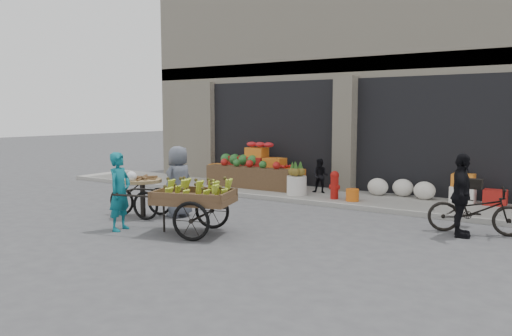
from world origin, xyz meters
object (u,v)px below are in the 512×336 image
Objects in this scene: banana_cart at (191,195)px; tricycle_cart at (142,191)px; vendor_grey at (179,181)px; pineapple_bin at (297,185)px; orange_bucket at (352,195)px; vendor_woman at (120,191)px; fire_hydrant at (335,184)px; seated_person at (320,176)px; cyclist at (461,195)px; bicycle at (476,210)px.

banana_cart is 1.78× the size of tricycle_cart.
pineapple_bin is at bearing 165.43° from vendor_grey.
vendor_woman reaches higher than orange_bucket.
pineapple_bin is at bearing 177.40° from fire_hydrant.
vendor_grey is (-1.28, 1.09, 0.04)m from banana_cart.
vendor_woman is (-1.63, -5.55, 0.18)m from seated_person.
seated_person is 4.77m from cyclist.
cyclist is at bearing -32.95° from orange_bucket.
seated_person is at bearing -28.36° from vendor_woman.
pineapple_bin is 0.36× the size of tricycle_cart.
bicycle is at bearing -18.34° from pineapple_bin.
vendor_woman is at bearing 108.36° from bicycle.
tricycle_cart is 0.94× the size of vendor_grey.
banana_cart is 1.46m from vendor_woman.
seated_person is at bearing 45.95° from cyclist.
bicycle is at bearing -38.45° from cyclist.
tricycle_cart is 6.50m from cyclist.
seated_person is at bearing 51.62° from tricycle_cart.
seated_person is 5.05m from banana_cart.
bicycle is 0.55m from cyclist.
banana_cart is 1.51× the size of bicycle.
orange_bucket is at bearing -5.71° from fire_hydrant.
banana_cart is at bearing -102.98° from seated_person.
orange_bucket is 0.21× the size of vendor_woman.
cyclist is at bearing -29.50° from fire_hydrant.
banana_cart is (0.14, -4.44, 0.37)m from pineapple_bin.
orange_bucket is at bearing -40.26° from seated_person.
seated_person is (-0.70, 0.65, 0.08)m from fire_hydrant.
seated_person is at bearing 162.94° from vendor_grey.
vendor_grey reaches higher than orange_bucket.
banana_cart reaches higher than bicycle.
tricycle_cart reaches higher than fire_hydrant.
cyclist reaches higher than pineapple_bin.
seated_person is 0.36× the size of banana_cart.
bicycle reaches higher than pineapple_bin.
seated_person is 0.61× the size of vendor_woman.
tricycle_cart is (-3.39, -3.71, 0.30)m from orange_bucket.
fire_hydrant is at bearing -52.88° from seated_person.
vendor_grey reaches higher than tricycle_cart.
seated_person is at bearing 56.31° from pineapple_bin.
bicycle is (3.53, -1.49, -0.05)m from fire_hydrant.
pineapple_bin is 0.73× the size of fire_hydrant.
fire_hydrant is at bearing 48.61° from cyclist.
fire_hydrant is 3.83m from bicycle.
tricycle_cart is at bearing 97.66° from bicycle.
banana_cart is 4.97m from cyclist.
fire_hydrant is 4.00m from vendor_grey.
banana_cart is at bearing 108.39° from cyclist.
vendor_grey is 6.06m from bicycle.
bicycle is at bearing 7.53° from tricycle_cart.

